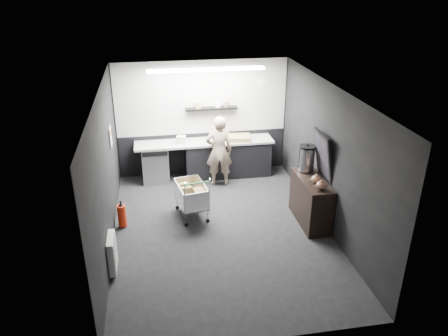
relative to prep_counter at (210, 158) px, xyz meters
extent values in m
plane|color=black|center=(-0.14, -2.42, -0.46)|extent=(5.50, 5.50, 0.00)
plane|color=white|center=(-0.14, -2.42, 2.24)|extent=(5.50, 5.50, 0.00)
plane|color=black|center=(-0.14, 0.33, 0.89)|extent=(5.50, 0.00, 5.50)
plane|color=black|center=(-0.14, -5.17, 0.89)|extent=(5.50, 0.00, 5.50)
plane|color=black|center=(-2.14, -2.42, 0.89)|extent=(0.00, 5.50, 5.50)
plane|color=black|center=(1.86, -2.42, 0.89)|extent=(0.00, 5.50, 5.50)
cube|color=beige|center=(-0.14, 0.31, 1.39)|extent=(3.95, 0.02, 1.70)
cube|color=black|center=(-0.14, 0.31, 0.04)|extent=(3.95, 0.02, 1.00)
cube|color=black|center=(0.06, 0.20, 1.16)|extent=(1.20, 0.22, 0.04)
cylinder|color=white|center=(1.26, 0.30, 1.69)|extent=(0.20, 0.03, 0.20)
cube|color=silver|center=(-2.12, -1.12, 1.09)|extent=(0.02, 0.30, 0.40)
cube|color=red|center=(-2.11, -1.12, 1.16)|extent=(0.02, 0.22, 0.10)
cube|color=white|center=(-2.08, -3.32, -0.11)|extent=(0.10, 0.50, 0.60)
cube|color=white|center=(-0.14, -0.57, 2.21)|extent=(2.40, 0.20, 0.04)
cube|color=black|center=(0.41, 0.00, -0.03)|extent=(2.00, 0.56, 0.85)
cube|color=#A3A39F|center=(-0.14, 0.00, 0.42)|extent=(3.20, 0.60, 0.05)
cube|color=#9EA0A5|center=(-1.29, 0.00, -0.03)|extent=(0.60, 0.58, 0.85)
cube|color=black|center=(-1.29, -0.30, 0.32)|extent=(0.56, 0.02, 0.10)
imported|color=beige|center=(0.14, -0.45, 0.36)|extent=(0.63, 0.45, 1.63)
cube|color=silver|center=(-0.63, -1.77, -0.17)|extent=(0.64, 0.87, 0.02)
cube|color=silver|center=(-0.88, -1.77, 0.03)|extent=(0.16, 0.78, 0.42)
cube|color=silver|center=(-0.38, -1.77, 0.03)|extent=(0.16, 0.78, 0.42)
cube|color=silver|center=(-0.63, -2.15, 0.03)|extent=(0.51, 0.11, 0.42)
cube|color=silver|center=(-0.63, -1.38, 0.03)|extent=(0.51, 0.11, 0.42)
cylinder|color=silver|center=(-0.85, -2.12, -0.30)|extent=(0.02, 0.02, 0.28)
cylinder|color=silver|center=(-0.41, -2.12, -0.30)|extent=(0.02, 0.02, 0.28)
cylinder|color=silver|center=(-0.85, -1.41, -0.30)|extent=(0.02, 0.02, 0.28)
cylinder|color=silver|center=(-0.41, -1.41, -0.30)|extent=(0.02, 0.02, 0.28)
cylinder|color=green|center=(-0.63, -2.21, 0.47)|extent=(0.51, 0.12, 0.03)
cube|color=brown|center=(-0.74, -1.67, 0.02)|extent=(0.27, 0.31, 0.35)
cube|color=brown|center=(-0.50, -1.88, 0.00)|extent=(0.25, 0.29, 0.32)
cylinder|color=black|center=(-0.85, -2.12, -0.42)|extent=(0.08, 0.04, 0.07)
cylinder|color=black|center=(-0.85, -1.41, -0.42)|extent=(0.08, 0.04, 0.07)
cylinder|color=black|center=(-0.41, -2.12, -0.42)|extent=(0.08, 0.04, 0.07)
cylinder|color=black|center=(-0.41, -1.41, -0.42)|extent=(0.08, 0.04, 0.07)
cube|color=black|center=(1.62, -2.38, 0.00)|extent=(0.46, 1.22, 0.91)
cylinder|color=silver|center=(1.62, -1.97, 0.71)|extent=(0.30, 0.30, 0.47)
cylinder|color=black|center=(1.62, -1.97, 0.96)|extent=(0.30, 0.30, 0.04)
sphere|color=black|center=(1.62, -1.97, 1.00)|extent=(0.05, 0.05, 0.05)
ellipsoid|color=brown|center=(1.62, -2.53, 0.54)|extent=(0.18, 0.18, 0.15)
ellipsoid|color=brown|center=(1.62, -2.78, 0.54)|extent=(0.18, 0.18, 0.15)
cube|color=black|center=(1.80, -2.33, 0.91)|extent=(0.21, 0.71, 0.91)
cube|color=black|center=(1.78, -2.33, 0.91)|extent=(0.15, 0.61, 0.78)
cylinder|color=red|center=(-1.99, -1.96, -0.21)|extent=(0.16, 0.16, 0.43)
cone|color=black|center=(-1.99, -1.96, 0.03)|extent=(0.11, 0.11, 0.07)
cylinder|color=black|center=(-1.99, -1.96, 0.07)|extent=(0.03, 0.03, 0.07)
cube|color=#988151|center=(0.67, -0.05, 0.49)|extent=(0.56, 0.45, 0.10)
cylinder|color=beige|center=(0.18, 0.00, 0.54)|extent=(0.20, 0.20, 0.20)
cube|color=white|center=(-0.67, -0.05, 0.53)|extent=(0.23, 0.20, 0.18)
camera|label=1|loc=(-1.28, -9.38, 4.06)|focal=35.00mm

